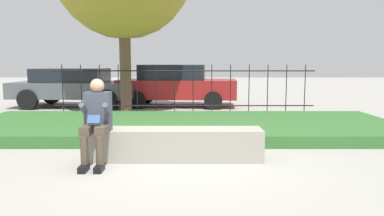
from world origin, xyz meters
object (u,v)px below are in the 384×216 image
car_parked_left (74,86)px  person_seated_reader (95,118)px  stone_bench (173,146)px  car_parked_center (175,85)px

car_parked_left → person_seated_reader: bearing=-67.7°
stone_bench → person_seated_reader: 1.28m
stone_bench → person_seated_reader: person_seated_reader is taller
stone_bench → car_parked_left: (-3.70, 6.96, 0.49)m
stone_bench → car_parked_left: bearing=118.0°
person_seated_reader → car_parked_left: bearing=109.5°
stone_bench → person_seated_reader: size_ratio=2.15×
stone_bench → car_parked_center: bearing=92.1°
person_seated_reader → car_parked_center: 7.45m
car_parked_left → stone_bench: bearing=-59.2°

